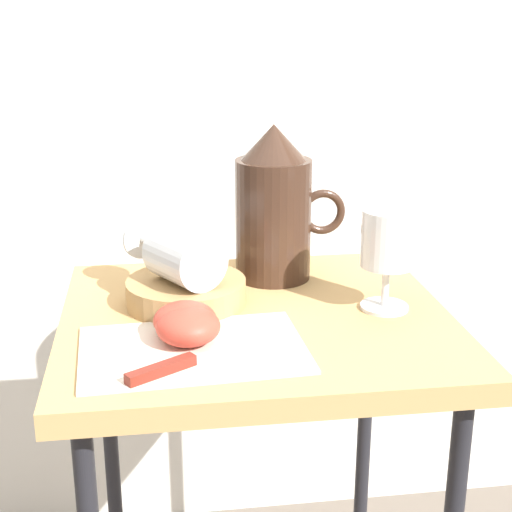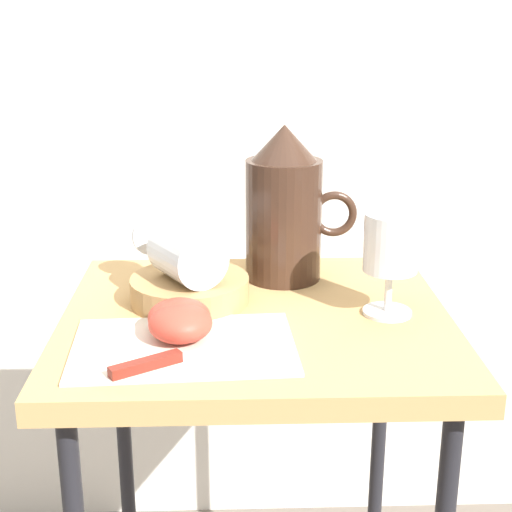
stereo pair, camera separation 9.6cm
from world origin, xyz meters
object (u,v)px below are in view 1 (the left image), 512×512
object	(u,v)px
wine_glass_upright	(388,245)
apple_half_right	(185,320)
wine_glass_tipped_near	(183,255)
apple_half_left	(188,326)
knife	(188,361)
basket_tray	(186,292)
table	(256,371)
pitcher	(274,217)

from	to	relation	value
wine_glass_upright	apple_half_right	xyz separation A→B (m)	(-0.27, -0.06, -0.06)
wine_glass_tipped_near	apple_half_left	world-z (taller)	wine_glass_tipped_near
knife	basket_tray	bearing A→B (deg)	87.49
wine_glass_upright	knife	distance (m)	0.31
wine_glass_tipped_near	wine_glass_upright	bearing A→B (deg)	-9.17
wine_glass_tipped_near	apple_half_right	world-z (taller)	wine_glass_tipped_near
table	wine_glass_tipped_near	xyz separation A→B (m)	(-0.09, 0.04, 0.16)
table	wine_glass_tipped_near	distance (m)	0.19
wine_glass_upright	wine_glass_tipped_near	world-z (taller)	wine_glass_upright
pitcher	wine_glass_tipped_near	xyz separation A→B (m)	(-0.14, -0.10, -0.02)
table	apple_half_right	xyz separation A→B (m)	(-0.10, -0.07, 0.11)
table	basket_tray	world-z (taller)	basket_tray
apple_half_right	knife	bearing A→B (deg)	-91.18
wine_glass_tipped_near	knife	world-z (taller)	wine_glass_tipped_near
basket_tray	apple_half_left	world-z (taller)	apple_half_left
table	apple_half_left	bearing A→B (deg)	-136.84
table	apple_half_right	distance (m)	0.16
apple_half_left	table	bearing A→B (deg)	43.16
wine_glass_tipped_near	apple_half_right	bearing A→B (deg)	-91.95
basket_tray	pitcher	xyz separation A→B (m)	(0.13, 0.09, 0.08)
wine_glass_tipped_near	apple_half_right	distance (m)	0.11
apple_half_right	knife	size ratio (longest dim) A/B	0.39
pitcher	wine_glass_upright	xyz separation A→B (m)	(0.13, -0.14, -0.00)
wine_glass_tipped_near	basket_tray	bearing A→B (deg)	70.52
apple_half_left	knife	xyz separation A→B (m)	(-0.00, -0.06, -0.02)
wine_glass_upright	knife	size ratio (longest dim) A/B	0.69
wine_glass_tipped_near	apple_half_right	size ratio (longest dim) A/B	2.17
apple_half_left	apple_half_right	bearing A→B (deg)	97.80
table	knife	size ratio (longest dim) A/B	3.73
table	pitcher	bearing A→B (deg)	71.69
pitcher	apple_half_right	world-z (taller)	pitcher
table	wine_glass_tipped_near	bearing A→B (deg)	158.49
apple_half_right	table	bearing A→B (deg)	35.28
table	basket_tray	size ratio (longest dim) A/B	4.52
wine_glass_tipped_near	apple_half_left	xyz separation A→B (m)	(-0.00, -0.12, -0.05)
basket_tray	wine_glass_upright	world-z (taller)	wine_glass_upright
pitcher	wine_glass_upright	distance (m)	0.19
wine_glass_upright	apple_half_left	size ratio (longest dim) A/B	1.77
basket_tray	apple_half_right	xyz separation A→B (m)	(-0.01, -0.11, 0.01)
wine_glass_tipped_near	knife	bearing A→B (deg)	-91.62
pitcher	knife	world-z (taller)	pitcher
table	apple_half_right	size ratio (longest dim) A/B	9.50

